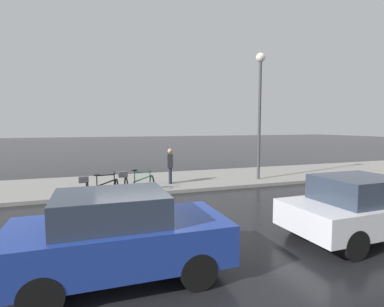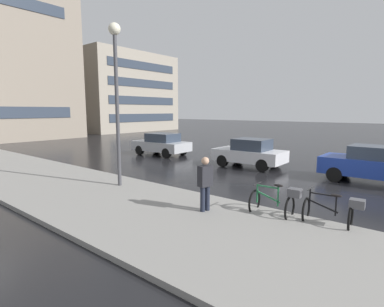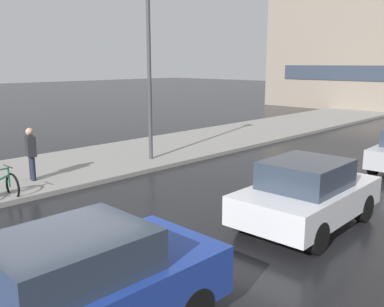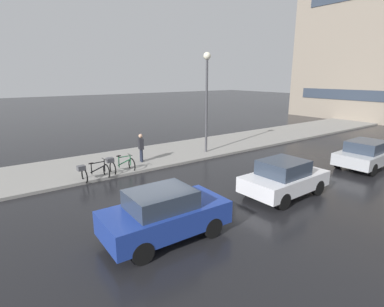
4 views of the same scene
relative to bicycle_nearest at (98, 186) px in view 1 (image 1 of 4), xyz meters
The scene contains 8 objects.
ground_plane 3.96m from the bicycle_nearest, 15.86° to the left, with size 140.00×140.00×0.00m, color black.
sidewalk_kerb 11.30m from the bicycle_nearest, 101.33° to the left, with size 4.80×60.00×0.14m, color gray.
bicycle_nearest is the anchor object (origin of this frame).
bicycle_second 1.46m from the bicycle_nearest, 99.18° to the left, with size 0.77×1.37×1.00m.
car_blue 6.32m from the bicycle_nearest, ahead, with size 1.85×3.82×1.56m.
car_white 8.57m from the bicycle_nearest, 42.60° to the left, with size 1.93×3.76×1.53m.
pedestrian 3.44m from the bicycle_nearest, 111.95° to the left, with size 0.44×0.32×1.72m.
streetlamp 8.45m from the bicycle_nearest, 97.21° to the left, with size 0.44×0.44×6.16m.
Camera 1 is at (7.81, -1.44, 2.72)m, focal length 28.00 mm.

